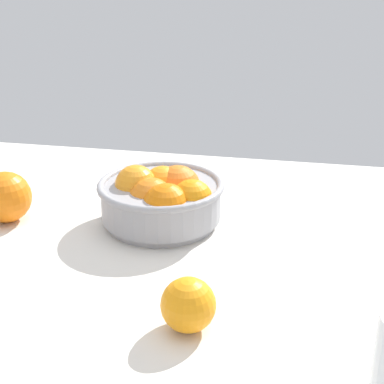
{
  "coord_description": "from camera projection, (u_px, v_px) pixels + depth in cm",
  "views": [
    {
      "loc": [
        15.16,
        -77.41,
        42.85
      ],
      "look_at": [
        -0.68,
        1.87,
        8.69
      ],
      "focal_mm": 53.19,
      "sensor_mm": 36.0,
      "label": 1
    }
  ],
  "objects": [
    {
      "name": "ground_plane",
      "position": [
        194.0,
        256.0,
        0.9
      ],
      "size": [
        147.14,
        86.99,
        3.0
      ],
      "primitive_type": "cube",
      "color": "silver"
    },
    {
      "name": "fruit_bowl",
      "position": [
        163.0,
        198.0,
        0.95
      ],
      "size": [
        21.31,
        21.31,
        10.25
      ],
      "color": "#99999E",
      "rests_on": "ground_plane"
    },
    {
      "name": "loose_orange_0",
      "position": [
        188.0,
        305.0,
        0.69
      ],
      "size": [
        6.86,
        6.86,
        6.86
      ],
      "primitive_type": "sphere",
      "color": "orange",
      "rests_on": "ground_plane"
    },
    {
      "name": "loose_orange_1",
      "position": [
        6.0,
        197.0,
        0.97
      ],
      "size": [
        8.78,
        8.78,
        8.78
      ],
      "primitive_type": "sphere",
      "color": "orange",
      "rests_on": "ground_plane"
    }
  ]
}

